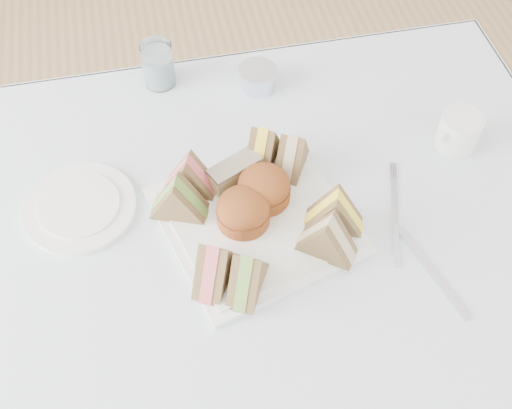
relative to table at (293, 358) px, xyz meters
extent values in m
cube|color=brown|center=(0.00, 0.00, 0.00)|extent=(0.90, 0.90, 0.74)
cube|color=silver|center=(0.00, 0.00, 0.37)|extent=(1.02, 1.02, 0.01)
cube|color=white|center=(-0.06, 0.09, 0.38)|extent=(0.35, 0.35, 0.01)
cylinder|color=brown|center=(-0.08, 0.09, 0.42)|extent=(0.11, 0.11, 0.06)
cylinder|color=brown|center=(-0.04, 0.13, 0.42)|extent=(0.12, 0.12, 0.06)
cube|color=tan|center=(-0.08, 0.18, 0.41)|extent=(0.10, 0.07, 0.04)
cylinder|color=white|center=(-0.34, 0.18, 0.38)|extent=(0.25, 0.25, 0.01)
cylinder|color=white|center=(-0.17, 0.46, 0.42)|extent=(0.08, 0.08, 0.09)
cylinder|color=silver|center=(0.01, 0.40, 0.40)|extent=(0.09, 0.09, 0.04)
cube|color=silver|center=(0.19, -0.06, 0.38)|extent=(0.06, 0.18, 0.00)
cube|color=silver|center=(0.17, 0.05, 0.38)|extent=(0.06, 0.17, 0.00)
cylinder|color=white|center=(0.33, 0.19, 0.41)|extent=(0.10, 0.10, 0.07)
camera|label=1|loc=(-0.18, -0.50, 1.24)|focal=45.00mm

